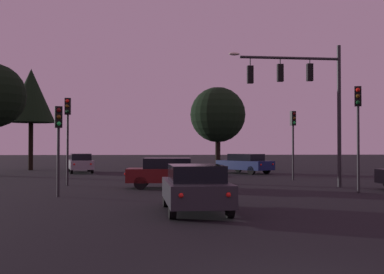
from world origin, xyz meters
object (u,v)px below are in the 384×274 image
at_px(traffic_light_corner_left, 58,132).
at_px(tree_center_horizon, 31,96).
at_px(traffic_light_median, 293,131).
at_px(car_nearside_lane, 195,187).
at_px(traffic_light_corner_right, 358,118).
at_px(car_far_lane, 245,163).
at_px(car_crossing_right, 169,172).
at_px(traffic_signal_mast_arm, 306,89).
at_px(car_parked_lot, 80,163).
at_px(tree_behind_sign, 218,115).
at_px(traffic_light_far_side, 68,124).

distance_m(traffic_light_corner_left, tree_center_horizon, 24.02).
xyz_separation_m(traffic_light_median, car_nearside_lane, (-7.18, -13.89, -2.25)).
bearing_deg(traffic_light_corner_right, traffic_light_median, 94.32).
bearing_deg(car_far_lane, car_crossing_right, -116.08).
distance_m(traffic_signal_mast_arm, car_crossing_right, 8.24).
distance_m(traffic_light_median, car_parked_lot, 17.50).
bearing_deg(car_crossing_right, tree_behind_sign, 75.84).
height_order(car_crossing_right, tree_behind_sign, tree_behind_sign).
bearing_deg(traffic_signal_mast_arm, car_crossing_right, -179.12).
bearing_deg(traffic_light_corner_left, traffic_light_median, 35.42).
distance_m(traffic_light_corner_left, car_far_lane, 19.56).
distance_m(tree_behind_sign, tree_center_horizon, 16.71).
xyz_separation_m(traffic_light_median, tree_center_horizon, (-19.64, 13.69, 3.50)).
distance_m(traffic_light_corner_left, tree_behind_sign, 24.83).
bearing_deg(tree_center_horizon, traffic_signal_mast_arm, -44.88).
distance_m(car_far_lane, tree_behind_sign, 7.93).
distance_m(traffic_light_far_side, tree_behind_sign, 19.96).
height_order(traffic_light_far_side, car_far_lane, traffic_light_far_side).
distance_m(traffic_light_corner_left, traffic_light_corner_right, 13.21).
height_order(tree_behind_sign, tree_center_horizon, tree_center_horizon).
bearing_deg(car_parked_lot, traffic_light_median, -32.68).
relative_size(car_far_lane, tree_behind_sign, 0.63).
bearing_deg(traffic_light_median, traffic_light_far_side, -166.59).
bearing_deg(traffic_light_corner_left, traffic_light_corner_right, 2.93).
relative_size(traffic_light_corner_right, car_nearside_lane, 1.09).
height_order(car_crossing_right, tree_center_horizon, tree_center_horizon).
xyz_separation_m(traffic_light_corner_left, car_far_lane, (10.82, 16.19, -1.90)).
bearing_deg(traffic_light_median, tree_center_horizon, 145.12).
height_order(car_nearside_lane, car_far_lane, same).
height_order(traffic_light_far_side, car_nearside_lane, traffic_light_far_side).
bearing_deg(car_far_lane, tree_behind_sign, 100.96).
distance_m(traffic_light_corner_left, traffic_light_far_side, 5.84).
bearing_deg(car_far_lane, traffic_signal_mast_arm, -85.60).
distance_m(traffic_light_corner_right, traffic_light_median, 8.28).
relative_size(traffic_light_far_side, car_nearside_lane, 1.07).
distance_m(car_parked_lot, tree_behind_sign, 13.12).
xyz_separation_m(traffic_light_corner_right, tree_center_horizon, (-20.27, 21.95, 3.16)).
height_order(traffic_light_median, traffic_light_far_side, traffic_light_far_side).
distance_m(traffic_light_corner_left, car_crossing_right, 6.31).
bearing_deg(traffic_light_far_side, tree_center_horizon, 110.73).
xyz_separation_m(traffic_light_corner_right, car_parked_lot, (-15.23, 17.62, -2.60)).
height_order(traffic_signal_mast_arm, traffic_light_corner_right, traffic_signal_mast_arm).
bearing_deg(tree_behind_sign, traffic_light_far_side, -121.03).
bearing_deg(car_crossing_right, traffic_light_corner_right, -19.85).
bearing_deg(traffic_light_corner_right, traffic_light_far_side, 159.87).
bearing_deg(traffic_light_far_side, traffic_light_corner_left, -82.94).
distance_m(car_nearside_lane, tree_center_horizon, 30.81).
distance_m(traffic_light_corner_right, car_nearside_lane, 9.97).
bearing_deg(traffic_light_corner_left, tree_center_horizon, 107.41).
bearing_deg(car_far_lane, traffic_light_corner_left, -123.77).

